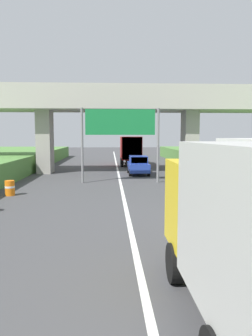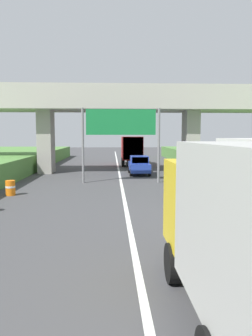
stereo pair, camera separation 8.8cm
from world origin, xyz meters
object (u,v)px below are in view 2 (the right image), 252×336
object	(u,v)px
construction_barrel_4	(10,188)
overhead_highway_sign	(121,127)
truck_red	(131,149)
car_blue	(139,165)

from	to	relation	value
construction_barrel_4	overhead_highway_sign	bearing A→B (deg)	35.58
overhead_highway_sign	truck_red	distance (m)	14.75
car_blue	construction_barrel_4	distance (m)	12.99
car_blue	construction_barrel_4	size ratio (longest dim) A/B	4.56
car_blue	truck_red	bearing A→B (deg)	90.84
car_blue	construction_barrel_4	bearing A→B (deg)	-131.14
car_blue	construction_barrel_4	xyz separation A→B (m)	(-8.54, -9.78, -0.40)
construction_barrel_4	car_blue	bearing A→B (deg)	48.86
car_blue	overhead_highway_sign	bearing A→B (deg)	-109.96
overhead_highway_sign	truck_red	size ratio (longest dim) A/B	0.81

